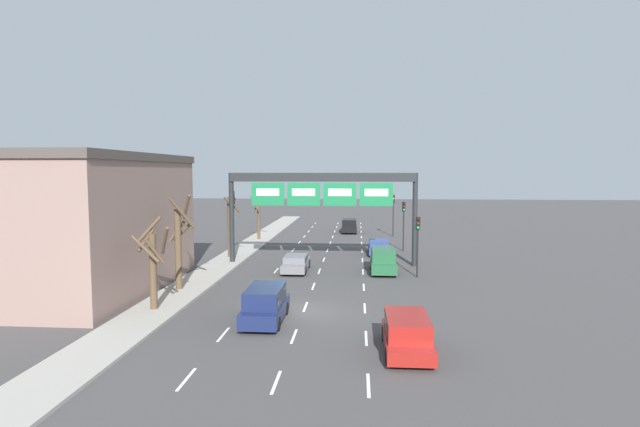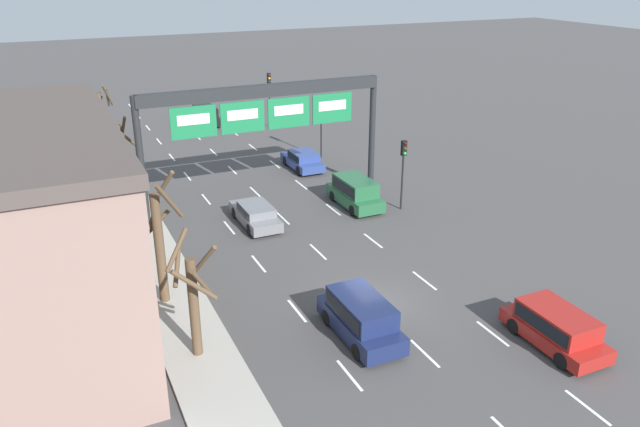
% 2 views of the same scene
% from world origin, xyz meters
% --- Properties ---
extents(ground_plane, '(220.00, 220.00, 0.00)m').
position_xyz_m(ground_plane, '(0.00, 0.00, 0.00)').
color(ground_plane, '#474444').
extents(sidewalk_left, '(2.80, 110.00, 0.15)m').
position_xyz_m(sidewalk_left, '(-8.00, 0.00, 0.07)').
color(sidewalk_left, '#A8A399').
rests_on(sidewalk_left, ground_plane).
extents(lane_dashes, '(6.72, 67.00, 0.01)m').
position_xyz_m(lane_dashes, '(-0.00, 13.50, 0.01)').
color(lane_dashes, white).
rests_on(lane_dashes, ground_plane).
extents(sign_gantry, '(15.20, 0.70, 7.43)m').
position_xyz_m(sign_gantry, '(-0.00, 13.65, 6.08)').
color(sign_gantry, '#232628').
rests_on(sign_gantry, ground_plane).
extents(suv_black, '(1.87, 4.12, 1.69)m').
position_xyz_m(suv_black, '(1.84, 34.97, 0.94)').
color(suv_black, black).
rests_on(suv_black, ground_plane).
extents(car_grey, '(1.80, 4.56, 1.26)m').
position_xyz_m(car_grey, '(-1.75, 10.79, 0.68)').
color(car_grey, slate).
rests_on(car_grey, ground_plane).
extents(suv_green, '(1.87, 4.49, 1.82)m').
position_xyz_m(suv_green, '(4.78, 10.97, 1.01)').
color(suv_green, '#235B38').
rests_on(suv_green, ground_plane).
extents(car_blue, '(1.85, 4.22, 1.34)m').
position_xyz_m(car_blue, '(4.78, 19.09, 0.72)').
color(car_blue, navy).
rests_on(car_blue, ground_plane).
extents(suv_red, '(1.93, 4.36, 1.57)m').
position_xyz_m(suv_red, '(4.97, -5.65, 0.88)').
color(suv_red, maroon).
rests_on(suv_red, ground_plane).
extents(suv_navy, '(1.88, 4.50, 1.78)m').
position_xyz_m(suv_navy, '(-1.72, -1.91, 0.99)').
color(suv_navy, '#19234C').
rests_on(suv_navy, ground_plane).
extents(traffic_light_near_gantry, '(0.30, 0.35, 4.85)m').
position_xyz_m(traffic_light_near_gantry, '(6.96, 31.72, 3.46)').
color(traffic_light_near_gantry, black).
rests_on(traffic_light_near_gantry, ground_plane).
extents(traffic_light_mid_block, '(0.30, 0.35, 4.33)m').
position_xyz_m(traffic_light_mid_block, '(7.14, 9.36, 3.10)').
color(traffic_light_mid_block, black).
rests_on(traffic_light_mid_block, ground_plane).
extents(traffic_light_far_end, '(0.30, 0.35, 4.69)m').
position_xyz_m(traffic_light_far_end, '(7.19, 21.12, 3.34)').
color(traffic_light_far_end, black).
rests_on(traffic_light_far_end, ground_plane).
extents(tree_bare_closest, '(1.94, 1.91, 4.96)m').
position_xyz_m(tree_bare_closest, '(-8.06, -0.51, 2.67)').
color(tree_bare_closest, brown).
rests_on(tree_bare_closest, sidewalk_left).
extents(tree_bare_second, '(1.90, 2.12, 5.98)m').
position_xyz_m(tree_bare_second, '(-8.31, 4.12, 3.09)').
color(tree_bare_second, brown).
rests_on(tree_bare_second, sidewalk_left).
extents(tree_bare_third, '(1.47, 1.58, 5.74)m').
position_xyz_m(tree_bare_third, '(-8.13, 15.98, 3.08)').
color(tree_bare_third, brown).
rests_on(tree_bare_third, sidewalk_left).
extents(tree_bare_furthest, '(1.96, 1.81, 5.71)m').
position_xyz_m(tree_bare_furthest, '(-7.89, 27.38, 3.10)').
color(tree_bare_furthest, brown).
rests_on(tree_bare_furthest, sidewalk_left).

